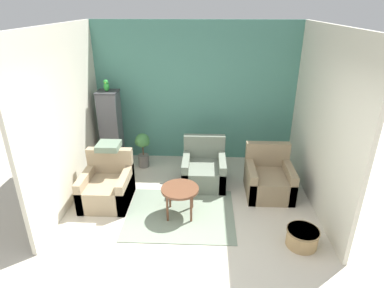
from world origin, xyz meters
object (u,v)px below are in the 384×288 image
at_px(armchair_middle, 204,170).
at_px(potted_plant, 143,146).
at_px(armchair_left, 107,187).
at_px(wicker_basket, 302,237).
at_px(armchair_right, 269,179).
at_px(parrot, 106,86).
at_px(birdcage, 111,130).
at_px(coffee_table, 180,191).

height_order(armchair_middle, potted_plant, armchair_middle).
distance_m(armchair_left, wicker_basket, 3.11).
bearing_deg(armchair_right, parrot, 162.21).
xyz_separation_m(armchair_middle, potted_plant, (-1.23, 0.60, 0.18)).
bearing_deg(birdcage, coffee_table, -48.07).
bearing_deg(armchair_left, wicker_basket, -18.01).
height_order(coffee_table, potted_plant, potted_plant).
xyz_separation_m(armchair_left, armchair_middle, (1.60, 0.66, 0.00)).
xyz_separation_m(coffee_table, parrot, (-1.49, 1.66, 1.22)).
bearing_deg(wicker_basket, armchair_middle, 129.91).
bearing_deg(armchair_right, coffee_table, -154.48).
relative_size(armchair_left, armchair_right, 1.00).
xyz_separation_m(coffee_table, potted_plant, (-0.87, 1.60, 0.01)).
xyz_separation_m(armchair_right, wicker_basket, (0.24, -1.33, -0.12)).
distance_m(armchair_right, potted_plant, 2.52).
bearing_deg(parrot, armchair_left, -79.35).
xyz_separation_m(armchair_left, potted_plant, (0.37, 1.26, 0.18)).
bearing_deg(coffee_table, armchair_right, 25.52).
xyz_separation_m(armchair_middle, wicker_basket, (1.36, -1.62, -0.12)).
relative_size(armchair_middle, parrot, 3.65).
height_order(armchair_left, armchair_right, same).
bearing_deg(potted_plant, armchair_right, -20.70).
bearing_deg(birdcage, wicker_basket, -35.47).
bearing_deg(potted_plant, armchair_middle, -25.92).
xyz_separation_m(coffee_table, wicker_basket, (1.72, -0.63, -0.29)).
height_order(armchair_left, potted_plant, armchair_left).
distance_m(armchair_right, parrot, 3.41).
bearing_deg(armchair_left, armchair_right, 7.80).
relative_size(armchair_right, armchair_middle, 1.00).
xyz_separation_m(birdcage, wicker_basket, (3.21, -2.28, -0.61)).
bearing_deg(armchair_right, birdcage, 162.25).
distance_m(coffee_table, wicker_basket, 1.85).
bearing_deg(coffee_table, armchair_middle, 70.20).
bearing_deg(birdcage, parrot, 90.00).
bearing_deg(armchair_right, armchair_middle, 165.47).
xyz_separation_m(coffee_table, birdcage, (-1.49, 1.66, 0.32)).
relative_size(potted_plant, wicker_basket, 1.62).
xyz_separation_m(armchair_right, potted_plant, (-2.35, 0.89, 0.18)).
distance_m(armchair_middle, potted_plant, 1.38).
xyz_separation_m(birdcage, parrot, (0.00, 0.00, 0.89)).
xyz_separation_m(armchair_right, armchair_middle, (-1.12, 0.29, 0.00)).
relative_size(armchair_left, armchair_middle, 1.00).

